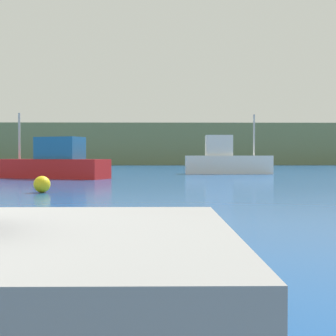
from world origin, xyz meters
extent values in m
cube|color=#6B7A51|center=(0.00, 74.21, 2.98)|extent=(140.00, 13.68, 5.96)
cube|color=red|center=(-4.20, 24.72, 0.52)|extent=(6.84, 4.18, 1.05)
cube|color=#1E6099|center=(-3.58, 24.47, 1.64)|extent=(2.78, 2.19, 1.20)
cylinder|color=#B2B2B2|center=(-6.05, 25.47, 2.34)|extent=(0.12, 0.12, 2.58)
cube|color=white|center=(6.52, 31.62, 0.63)|extent=(5.89, 1.69, 1.26)
cube|color=silver|center=(5.87, 31.63, 1.96)|extent=(1.81, 1.22, 1.40)
cylinder|color=#B2B2B2|center=(8.28, 31.61, 2.67)|extent=(0.12, 0.12, 2.82)
sphere|color=yellow|center=(-2.00, 13.80, 0.28)|extent=(0.55, 0.55, 0.55)
camera|label=1|loc=(1.93, -2.60, 1.18)|focal=53.38mm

